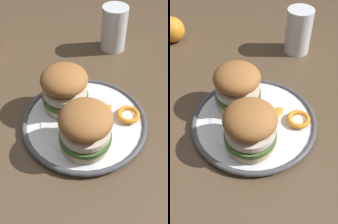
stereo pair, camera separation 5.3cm
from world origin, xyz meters
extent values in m
plane|color=#333338|center=(0.00, 0.00, 0.00)|extent=(8.00, 8.00, 0.00)
cube|color=brown|center=(0.00, 0.00, 0.73)|extent=(1.23, 0.86, 0.03)
cube|color=brown|center=(-0.56, -0.37, 0.36)|extent=(0.06, 0.06, 0.71)
cylinder|color=white|center=(0.06, 0.01, 0.75)|extent=(0.26, 0.26, 0.01)
torus|color=#4C4C51|center=(0.06, 0.01, 0.75)|extent=(0.28, 0.28, 0.01)
cylinder|color=white|center=(0.06, 0.01, 0.75)|extent=(0.20, 0.20, 0.00)
cylinder|color=beige|center=(0.12, 0.01, 0.77)|extent=(0.10, 0.10, 0.02)
cylinder|color=#477033|center=(0.12, 0.01, 0.78)|extent=(0.11, 0.11, 0.01)
cylinder|color=#BC3828|center=(0.12, 0.01, 0.79)|extent=(0.09, 0.09, 0.01)
cylinder|color=silver|center=(0.12, 0.01, 0.80)|extent=(0.10, 0.10, 0.01)
ellipsoid|color=#A36633|center=(0.12, 0.01, 0.83)|extent=(0.13, 0.13, 0.05)
cylinder|color=beige|center=(0.01, -0.03, 0.77)|extent=(0.10, 0.10, 0.02)
cylinder|color=#477033|center=(0.01, -0.03, 0.78)|extent=(0.11, 0.11, 0.01)
cylinder|color=#BC3828|center=(0.01, -0.03, 0.79)|extent=(0.09, 0.09, 0.01)
cylinder|color=silver|center=(0.01, -0.03, 0.80)|extent=(0.10, 0.10, 0.01)
ellipsoid|color=#A36633|center=(0.01, -0.03, 0.83)|extent=(0.14, 0.14, 0.05)
torus|color=orange|center=(0.05, 0.11, 0.76)|extent=(0.07, 0.07, 0.01)
cylinder|color=#F4E5C6|center=(0.05, 0.11, 0.76)|extent=(0.03, 0.03, 0.00)
ellipsoid|color=orange|center=(0.05, 0.05, 0.76)|extent=(0.06, 0.06, 0.01)
cylinder|color=white|center=(-0.25, 0.11, 0.81)|extent=(0.08, 0.08, 0.13)
cylinder|color=silver|center=(-0.25, 0.11, 0.77)|extent=(0.07, 0.07, 0.05)
sphere|color=orange|center=(-0.26, -0.28, 0.78)|extent=(0.08, 0.08, 0.08)
camera|label=1|loc=(0.44, 0.00, 1.19)|focal=41.36mm
camera|label=2|loc=(0.44, 0.05, 1.19)|focal=41.36mm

